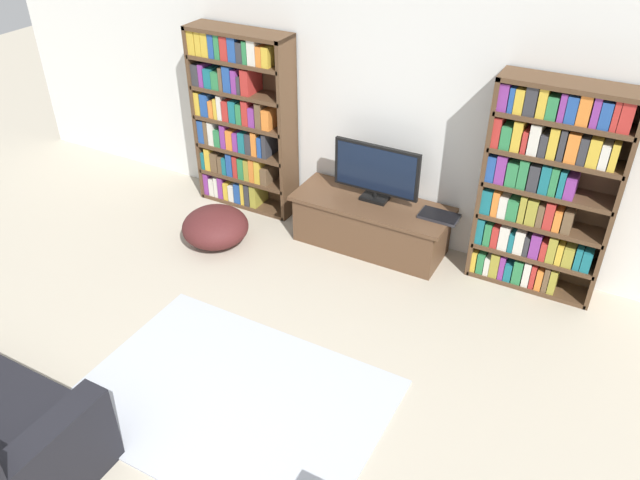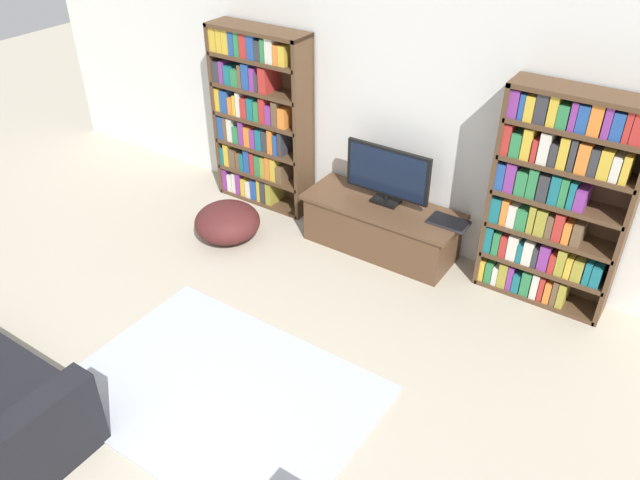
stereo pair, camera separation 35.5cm
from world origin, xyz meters
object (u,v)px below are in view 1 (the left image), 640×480
(bookshelf_left, at_px, (241,120))
(television, at_px, (376,172))
(laptop, at_px, (439,216))
(bookshelf_right, at_px, (544,188))
(beanbag_ottoman, at_px, (215,227))
(tv_stand, at_px, (371,224))

(bookshelf_left, height_order, television, bookshelf_left)
(television, height_order, laptop, television)
(bookshelf_right, distance_m, beanbag_ottoman, 2.84)
(bookshelf_right, relative_size, laptop, 5.26)
(bookshelf_left, height_order, laptop, bookshelf_left)
(bookshelf_left, xyz_separation_m, television, (1.46, -0.08, -0.15))
(television, distance_m, beanbag_ottoman, 1.55)
(tv_stand, bearing_deg, beanbag_ottoman, -153.58)
(bookshelf_left, distance_m, tv_stand, 1.61)
(laptop, bearing_deg, bookshelf_left, 177.18)
(tv_stand, relative_size, television, 1.81)
(beanbag_ottoman, bearing_deg, laptop, 19.70)
(bookshelf_left, relative_size, laptop, 5.26)
(bookshelf_left, height_order, beanbag_ottoman, bookshelf_left)
(bookshelf_right, xyz_separation_m, tv_stand, (-1.37, -0.14, -0.66))
(bookshelf_right, bearing_deg, laptop, -172.46)
(tv_stand, relative_size, laptop, 4.28)
(bookshelf_left, distance_m, beanbag_ottoman, 1.07)
(bookshelf_left, bearing_deg, beanbag_ottoman, -76.10)
(tv_stand, distance_m, television, 0.51)
(bookshelf_right, relative_size, beanbag_ottoman, 2.88)
(television, xyz_separation_m, laptop, (0.61, -0.02, -0.26))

